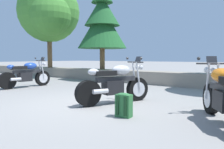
{
  "coord_description": "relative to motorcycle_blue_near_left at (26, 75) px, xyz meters",
  "views": [
    {
      "loc": [
        3.86,
        -4.08,
        1.14
      ],
      "look_at": [
        -0.04,
        1.2,
        0.65
      ],
      "focal_mm": 35.67,
      "sensor_mm": 36.0,
      "label": 1
    }
  ],
  "objects": [
    {
      "name": "motorcycle_blue_near_left",
      "position": [
        0.0,
        0.0,
        0.0
      ],
      "size": [
        0.67,
        2.07,
        1.18
      ],
      "color": "black",
      "rests_on": "ground"
    },
    {
      "name": "leafy_tree_far_left",
      "position": [
        -3.18,
        3.63,
        3.34
      ],
      "size": [
        3.82,
        3.64,
        5.18
      ],
      "color": "brown",
      "rests_on": "stone_wall"
    },
    {
      "name": "motorcycle_silver_centre",
      "position": [
        4.55,
        -0.43,
        0.0
      ],
      "size": [
        1.04,
        1.96,
        1.18
      ],
      "color": "black",
      "rests_on": "ground"
    },
    {
      "name": "rider_backpack",
      "position": [
        5.44,
        -1.39,
        -0.24
      ],
      "size": [
        0.31,
        0.28,
        0.47
      ],
      "color": "#2D6B38",
      "rests_on": "ground"
    },
    {
      "name": "ground_plane",
      "position": [
        3.92,
        -0.86,
        -0.49
      ],
      "size": [
        120.0,
        120.0,
        0.0
      ],
      "primitive_type": "plane",
      "color": "gray"
    },
    {
      "name": "stone_wall",
      "position": [
        3.92,
        3.94,
        -0.21
      ],
      "size": [
        36.0,
        0.8,
        0.55
      ],
      "primitive_type": "cube",
      "color": "gray",
      "rests_on": "ground"
    },
    {
      "name": "pine_tree_mid_left",
      "position": [
        0.47,
        4.1,
        2.52
      ],
      "size": [
        2.53,
        2.53,
        4.34
      ],
      "color": "brown",
      "rests_on": "stone_wall"
    }
  ]
}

